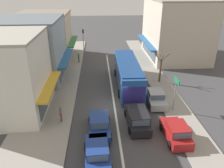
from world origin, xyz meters
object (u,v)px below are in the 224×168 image
Objects in this scene: parked_hatchback_kerb_front at (176,132)px; pedestrian_browsing_midblock at (79,57)px; sedan_adjacent_lane_trail at (97,154)px; pedestrian_with_handbag_near at (61,113)px; sedan_queue_far_back at (99,125)px; parked_sedan_kerb_second at (156,97)px; street_tree_right at (160,69)px; directional_road_sign at (176,87)px; city_bus at (128,72)px; traffic_light_downstreet at (83,37)px; wagon_behind_bus_near at (137,118)px.

parked_hatchback_kerb_front is 21.57m from pedestrian_browsing_midblock.
pedestrian_with_handbag_near is at bearing 123.06° from sedan_adjacent_lane_trail.
parked_sedan_kerb_second is (6.05, 4.52, 0.00)m from sedan_queue_far_back.
directional_road_sign is at bearing -93.55° from street_tree_right.
city_bus is at bearing -169.37° from street_tree_right.
traffic_light_downstreet is at bearing 108.81° from parked_hatchback_kerb_front.
directional_road_sign is at bearing 40.04° from sedan_adjacent_lane_trail.
traffic_light_downstreet reaches higher than street_tree_right.
traffic_light_downstreet is 1.17× the size of directional_road_sign.
street_tree_right is 2.40× the size of pedestrian_browsing_midblock.
directional_road_sign reaches higher than pedestrian_browsing_midblock.
directional_road_sign is at bearing 21.20° from sedan_queue_far_back.
city_bus reaches higher than sedan_queue_far_back.
sedan_adjacent_lane_trail is 2.62× the size of pedestrian_browsing_midblock.
directional_road_sign is at bearing 74.23° from parked_hatchback_kerb_front.
sedan_queue_far_back is 2.59× the size of pedestrian_browsing_midblock.
street_tree_right is (10.43, -14.44, -0.98)m from traffic_light_downstreet.
sedan_queue_far_back is at bearing -23.25° from pedestrian_with_handbag_near.
traffic_light_downstreet is 17.84m from street_tree_right.
parked_hatchback_kerb_front reaches higher than sedan_adjacent_lane_trail.
sedan_adjacent_lane_trail and parked_sedan_kerb_second have the same top height.
pedestrian_browsing_midblock is at bearing -94.50° from traffic_light_downstreet.
sedan_adjacent_lane_trail is at bearing -56.94° from pedestrian_with_handbag_near.
wagon_behind_bus_near is 6.96m from pedestrian_with_handbag_near.
sedan_queue_far_back is at bearing -111.96° from city_bus.
pedestrian_with_handbag_near is (-3.29, 5.05, 0.40)m from sedan_adjacent_lane_trail.
directional_road_sign is (4.06, 2.18, 1.93)m from wagon_behind_bus_near.
sedan_adjacent_lane_trail is at bearing -130.31° from wagon_behind_bus_near.
directional_road_sign is (3.86, -6.07, 0.80)m from city_bus.
traffic_light_downstreet is (-5.94, 23.49, 2.11)m from wagon_behind_bus_near.
wagon_behind_bus_near is 24.33m from traffic_light_downstreet.
sedan_adjacent_lane_trail is 1.15× the size of parked_hatchback_kerb_front.
parked_hatchback_kerb_front is 0.95× the size of street_tree_right.
sedan_queue_far_back is at bearing -128.96° from street_tree_right.
traffic_light_downstreet reaches higher than city_bus.
traffic_light_downstreet is 23.54m from directional_road_sign.
sedan_adjacent_lane_trail is 6.04m from pedestrian_with_handbag_near.
sedan_queue_far_back is 7.56m from parked_sedan_kerb_second.
street_tree_right is at bearing 86.45° from directional_road_sign.
directional_road_sign is 0.92× the size of street_tree_right.
city_bus reaches higher than wagon_behind_bus_near.
wagon_behind_bus_near is 4.99m from directional_road_sign.
parked_hatchback_kerb_front is 0.89× the size of traffic_light_downstreet.
city_bus is at bearing 104.06° from parked_hatchback_kerb_front.
directional_road_sign is at bearing -57.52° from city_bus.
sedan_queue_far_back is 0.99× the size of parked_sedan_kerb_second.
city_bus is at bearing 68.04° from sedan_queue_far_back.
sedan_adjacent_lane_trail is 5.60m from wagon_behind_bus_near.
pedestrian_with_handbag_near is at bearing -91.65° from pedestrian_browsing_midblock.
wagon_behind_bus_near is 3.50m from sedan_queue_far_back.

